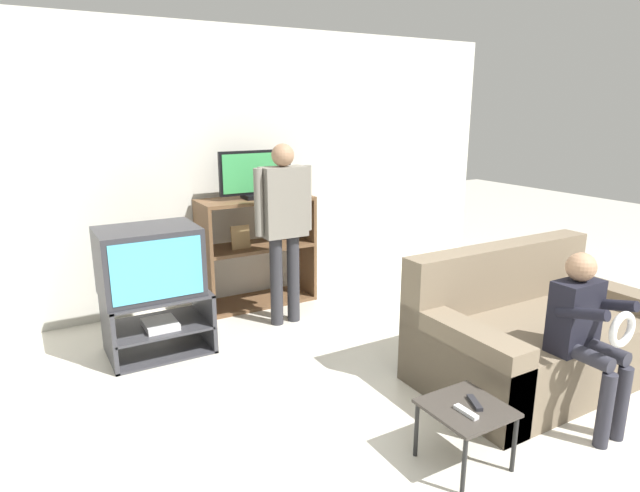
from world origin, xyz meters
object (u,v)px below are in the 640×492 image
television_flat (256,176)px  person_seated_child (586,327)px  snack_table (466,414)px  tv_stand (158,323)px  media_shelf (257,250)px  person_standing_adult (284,217)px  television_main (149,261)px  remote_control_white (466,412)px  remote_control_black (475,403)px  couch (532,336)px

television_flat → person_seated_child: bearing=-74.0°
snack_table → person_seated_child: (0.86, -0.06, 0.33)m
tv_stand → media_shelf: (1.11, 0.61, 0.30)m
person_seated_child → tv_stand: bearing=130.5°
television_flat → person_standing_adult: person_standing_adult is taller
television_main → person_seated_child: size_ratio=0.69×
person_standing_adult → tv_stand: bearing=-178.3°
remote_control_white → person_seated_child: 0.96m
snack_table → remote_control_black: size_ratio=2.82×
television_main → snack_table: bearing=-63.7°
remote_control_white → couch: size_ratio=0.08×
person_seated_child → snack_table: bearing=176.0°
tv_stand → remote_control_white: (1.02, -2.25, 0.12)m
television_main → remote_control_black: television_main is taller
tv_stand → snack_table: size_ratio=1.89×
person_seated_child → television_main: bearing=130.7°
remote_control_black → remote_control_white: 0.11m
remote_control_black → person_standing_adult: bearing=114.4°
snack_table → remote_control_black: 0.07m
remote_control_black → person_seated_child: size_ratio=0.14×
television_main → media_shelf: size_ratio=0.68×
snack_table → remote_control_black: (0.05, -0.01, 0.05)m
tv_stand → media_shelf: 1.30m
snack_table → media_shelf: bearing=89.3°
tv_stand → person_seated_child: 3.01m
snack_table → person_seated_child: size_ratio=0.38×
television_main → remote_control_white: television_main is taller
media_shelf → couch: bearing=-64.8°
remote_control_black → person_seated_child: 0.86m
snack_table → person_seated_child: person_seated_child is taller
tv_stand → couch: 2.79m
media_shelf → person_seated_child: person_seated_child is taller
tv_stand → couch: (2.20, -1.71, 0.06)m
television_main → person_standing_adult: 1.17m
remote_control_black → person_seated_child: bearing=20.5°
remote_control_white → couch: couch is taller
snack_table → remote_control_white: bearing=-137.4°
snack_table → couch: size_ratio=0.24×
media_shelf → remote_control_black: size_ratio=7.47×
television_flat → couch: 2.72m
person_seated_child → couch: bearing=64.4°
television_main → person_standing_adult: (1.15, 0.02, 0.22)m
media_shelf → remote_control_white: (-0.09, -2.86, -0.18)m
media_shelf → couch: media_shelf is taller
tv_stand → remote_control_black: tv_stand is taller
couch → person_seated_child: bearing=-115.6°
tv_stand → person_standing_adult: 1.33m
snack_table → person_standing_adult: bearing=88.8°
snack_table → couch: 1.23m
television_main → person_standing_adult: size_ratio=0.46×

